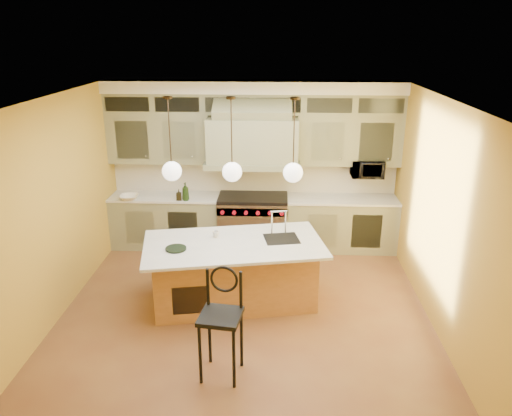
{
  "coord_description": "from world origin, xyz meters",
  "views": [
    {
      "loc": [
        0.43,
        -6.07,
        3.68
      ],
      "look_at": [
        0.12,
        0.7,
        1.26
      ],
      "focal_mm": 35.0,
      "sensor_mm": 36.0,
      "label": 1
    }
  ],
  "objects_px": {
    "range": "(253,221)",
    "counter_stool": "(221,317)",
    "microwave": "(367,169)",
    "kitchen_island": "(234,271)"
  },
  "relations": [
    {
      "from": "counter_stool",
      "to": "microwave",
      "type": "distance_m",
      "value": 4.25
    },
    {
      "from": "range",
      "to": "counter_stool",
      "type": "height_order",
      "value": "counter_stool"
    },
    {
      "from": "microwave",
      "to": "counter_stool",
      "type": "bearing_deg",
      "value": -120.34
    },
    {
      "from": "kitchen_island",
      "to": "counter_stool",
      "type": "xyz_separation_m",
      "value": [
        0.0,
        -1.61,
        0.26
      ]
    },
    {
      "from": "range",
      "to": "counter_stool",
      "type": "distance_m",
      "value": 3.52
    },
    {
      "from": "range",
      "to": "kitchen_island",
      "type": "relative_size",
      "value": 0.45
    },
    {
      "from": "range",
      "to": "microwave",
      "type": "height_order",
      "value": "microwave"
    },
    {
      "from": "counter_stool",
      "to": "microwave",
      "type": "bearing_deg",
      "value": 67.91
    },
    {
      "from": "counter_stool",
      "to": "microwave",
      "type": "xyz_separation_m",
      "value": [
        2.12,
        3.62,
        0.72
      ]
    },
    {
      "from": "range",
      "to": "counter_stool",
      "type": "bearing_deg",
      "value": -92.72
    }
  ]
}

